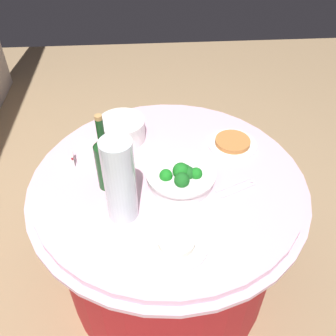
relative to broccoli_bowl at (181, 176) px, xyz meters
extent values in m
plane|color=#9E7F5B|center=(0.04, 0.05, -0.78)|extent=(6.00, 6.00, 0.00)
cylinder|color=maroon|center=(0.04, 0.05, -0.44)|extent=(1.01, 1.01, 0.69)
cylinder|color=#E0B2C6|center=(0.04, 0.05, -0.08)|extent=(1.16, 1.16, 0.02)
cylinder|color=#E0B2C6|center=(0.04, 0.05, -0.06)|extent=(1.10, 1.10, 0.03)
cylinder|color=white|center=(0.01, 0.00, -0.02)|extent=(0.26, 0.26, 0.05)
cylinder|color=white|center=(0.01, 0.00, 0.01)|extent=(0.28, 0.28, 0.01)
sphere|color=#19711E|center=(-0.01, 0.00, 0.04)|extent=(0.07, 0.07, 0.07)
sphere|color=#19541E|center=(0.00, 0.00, 0.03)|extent=(0.05, 0.05, 0.05)
sphere|color=#19621E|center=(0.00, -0.01, 0.03)|extent=(0.05, 0.05, 0.05)
sphere|color=#19781E|center=(-0.02, -0.06, 0.03)|extent=(0.05, 0.05, 0.05)
sphere|color=#19761E|center=(0.01, 0.00, 0.03)|extent=(0.05, 0.05, 0.05)
sphere|color=#197D1E|center=(-0.02, 0.06, 0.03)|extent=(0.05, 0.05, 0.05)
sphere|color=#19611E|center=(-0.06, 0.00, 0.04)|extent=(0.06, 0.06, 0.06)
sphere|color=#195C1E|center=(-0.02, -0.02, 0.03)|extent=(0.06, 0.06, 0.06)
cylinder|color=white|center=(0.32, 0.24, -0.04)|extent=(0.21, 0.21, 0.01)
cylinder|color=white|center=(0.32, 0.24, -0.03)|extent=(0.21, 0.21, 0.01)
cylinder|color=white|center=(0.32, 0.24, -0.02)|extent=(0.21, 0.21, 0.01)
cylinder|color=white|center=(0.32, 0.24, -0.01)|extent=(0.21, 0.21, 0.01)
cylinder|color=white|center=(0.32, 0.24, 0.00)|extent=(0.21, 0.21, 0.01)
cylinder|color=white|center=(0.32, 0.24, 0.01)|extent=(0.21, 0.21, 0.01)
cylinder|color=white|center=(0.32, 0.24, 0.02)|extent=(0.21, 0.21, 0.01)
cylinder|color=white|center=(0.32, 0.24, 0.03)|extent=(0.21, 0.21, 0.01)
cylinder|color=white|center=(0.32, 0.24, 0.04)|extent=(0.21, 0.21, 0.01)
cylinder|color=white|center=(0.32, 0.24, 0.05)|extent=(0.21, 0.21, 0.01)
cylinder|color=#15411A|center=(0.01, 0.29, 0.06)|extent=(0.07, 0.07, 0.20)
cone|color=#15411A|center=(0.01, 0.29, 0.18)|extent=(0.07, 0.07, 0.04)
cylinder|color=#15411A|center=(0.01, 0.29, 0.24)|extent=(0.03, 0.03, 0.08)
cylinder|color=#B2844C|center=(0.01, 0.29, 0.29)|extent=(0.03, 0.03, 0.02)
cylinder|color=silver|center=(-0.14, 0.23, 0.13)|extent=(0.11, 0.11, 0.34)
sphere|color=#E5B26B|center=(-0.12, 0.23, 0.00)|extent=(0.06, 0.06, 0.06)
sphere|color=#E5B26B|center=(-0.15, 0.25, 0.00)|extent=(0.06, 0.06, 0.06)
sphere|color=#E5B26B|center=(-0.15, 0.21, 0.00)|extent=(0.06, 0.06, 0.06)
sphere|color=#72C64C|center=(-0.13, 0.24, 0.05)|extent=(0.06, 0.06, 0.06)
sphere|color=#72C64C|center=(-0.16, 0.24, 0.05)|extent=(0.06, 0.06, 0.06)
sphere|color=#72C64C|center=(-0.14, 0.21, 0.05)|extent=(0.06, 0.06, 0.06)
sphere|color=red|center=(-0.14, 0.25, 0.10)|extent=(0.06, 0.06, 0.06)
sphere|color=red|center=(-0.16, 0.22, 0.10)|extent=(0.06, 0.06, 0.06)
sphere|color=red|center=(-0.13, 0.21, 0.10)|extent=(0.06, 0.06, 0.06)
sphere|color=#E5B26B|center=(-0.15, 0.25, 0.16)|extent=(0.06, 0.06, 0.06)
sphere|color=#E5B26B|center=(-0.16, 0.21, 0.16)|extent=(0.06, 0.06, 0.06)
sphere|color=#E5B26B|center=(-0.12, 0.22, 0.16)|extent=(0.06, 0.06, 0.06)
sphere|color=#72C64C|center=(-0.16, 0.24, 0.21)|extent=(0.06, 0.06, 0.06)
sphere|color=#72C64C|center=(-0.15, 0.21, 0.21)|extent=(0.06, 0.06, 0.06)
sphere|color=#72C64C|center=(-0.12, 0.23, 0.21)|extent=(0.06, 0.06, 0.06)
cylinder|color=silver|center=(-0.06, -0.22, -0.04)|extent=(0.07, 0.15, 0.01)
cylinder|color=silver|center=(-0.03, -0.21, -0.04)|extent=(0.07, 0.15, 0.01)
sphere|color=silver|center=(-0.01, -0.29, -0.04)|extent=(0.01, 0.01, 0.01)
cylinder|color=white|center=(-0.30, 0.04, -0.04)|extent=(0.22, 0.22, 0.01)
cylinder|color=white|center=(-0.30, 0.04, -0.02)|extent=(0.13, 0.13, 0.03)
cylinder|color=white|center=(0.23, -0.25, -0.04)|extent=(0.22, 0.22, 0.01)
cylinder|color=#B77038|center=(0.23, -0.25, -0.02)|extent=(0.16, 0.16, 0.02)
cube|color=white|center=(0.16, 0.45, -0.01)|extent=(0.05, 0.02, 0.05)
cube|color=maroon|center=(0.16, 0.45, 0.00)|extent=(0.05, 0.02, 0.01)
cube|color=white|center=(0.09, 0.20, -0.01)|extent=(0.05, 0.02, 0.05)
cube|color=maroon|center=(0.09, 0.20, 0.00)|extent=(0.05, 0.03, 0.01)
camera|label=1|loc=(-1.07, 0.13, 1.02)|focal=39.78mm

